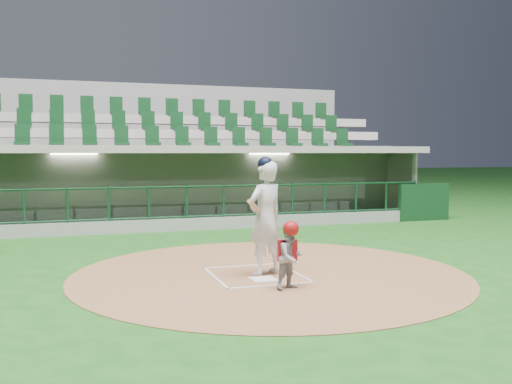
{
  "coord_description": "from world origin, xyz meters",
  "views": [
    {
      "loc": [
        -3.17,
        -9.92,
        2.22
      ],
      "look_at": [
        0.96,
        2.6,
        1.3
      ],
      "focal_mm": 40.0,
      "sensor_mm": 36.0,
      "label": 1
    }
  ],
  "objects": [
    {
      "name": "ground",
      "position": [
        0.0,
        0.0,
        0.0
      ],
      "size": [
        120.0,
        120.0,
        0.0
      ],
      "primitive_type": "plane",
      "color": "#174B15",
      "rests_on": "ground"
    },
    {
      "name": "dirt_circle",
      "position": [
        0.3,
        -0.2,
        0.01
      ],
      "size": [
        7.2,
        7.2,
        0.01
      ],
      "primitive_type": "cylinder",
      "color": "brown",
      "rests_on": "ground"
    },
    {
      "name": "home_plate",
      "position": [
        0.0,
        -0.7,
        0.02
      ],
      "size": [
        0.43,
        0.43,
        0.02
      ],
      "primitive_type": "cube",
      "color": "silver",
      "rests_on": "dirt_circle"
    },
    {
      "name": "batter_box_chalk",
      "position": [
        0.0,
        -0.3,
        0.02
      ],
      "size": [
        1.55,
        1.8,
        0.01
      ],
      "color": "silver",
      "rests_on": "ground"
    },
    {
      "name": "dugout_structure",
      "position": [
        0.1,
        7.81,
        0.97
      ],
      "size": [
        16.4,
        3.7,
        3.0
      ],
      "color": "gray",
      "rests_on": "ground"
    },
    {
      "name": "seating_deck",
      "position": [
        0.0,
        10.91,
        1.42
      ],
      "size": [
        17.0,
        6.72,
        5.15
      ],
      "color": "slate",
      "rests_on": "ground"
    },
    {
      "name": "batter",
      "position": [
        0.18,
        -0.31,
        1.07
      ],
      "size": [
        0.98,
        1.02,
        2.13
      ],
      "color": "silver",
      "rests_on": "dirt_circle"
    },
    {
      "name": "catcher",
      "position": [
        0.21,
        -1.45,
        0.57
      ],
      "size": [
        0.61,
        0.55,
        1.11
      ],
      "color": "gray",
      "rests_on": "dirt_circle"
    }
  ]
}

